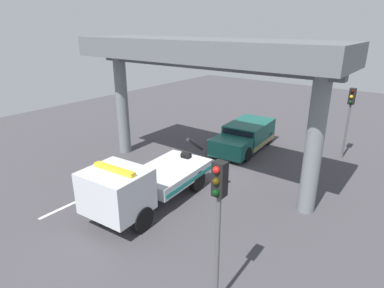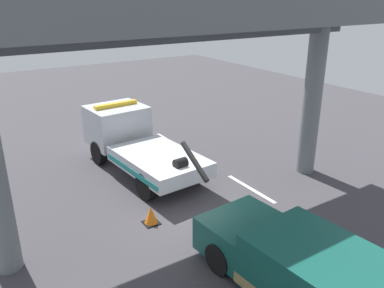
% 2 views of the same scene
% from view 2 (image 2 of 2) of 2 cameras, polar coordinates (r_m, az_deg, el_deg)
% --- Properties ---
extents(ground_plane, '(60.00, 40.00, 0.10)m').
position_cam_2_polar(ground_plane, '(13.50, -0.40, -9.52)').
color(ground_plane, '#423F44').
extents(lane_stripe_mid, '(2.60, 0.16, 0.01)m').
position_cam_2_polar(lane_stripe_mid, '(14.92, 8.48, -6.38)').
color(lane_stripe_mid, silver).
rests_on(lane_stripe_mid, ground).
extents(lane_stripe_east, '(2.60, 0.16, 0.01)m').
position_cam_2_polar(lane_stripe_east, '(19.41, -3.16, 0.41)').
color(lane_stripe_east, silver).
rests_on(lane_stripe_east, ground).
extents(tow_truck_white, '(7.32, 2.80, 2.46)m').
position_cam_2_polar(tow_truck_white, '(16.27, -8.46, 0.60)').
color(tow_truck_white, silver).
rests_on(tow_truck_white, ground).
extents(towed_van_green, '(5.34, 2.53, 1.58)m').
position_cam_2_polar(towed_van_green, '(9.95, 15.81, -17.15)').
color(towed_van_green, '#145147').
rests_on(towed_van_green, ground).
extents(overpass_structure, '(3.60, 13.27, 6.82)m').
position_cam_2_polar(overpass_structure, '(11.70, -0.58, 16.79)').
color(overpass_structure, slate).
rests_on(overpass_structure, ground).
extents(traffic_cone_orange, '(0.48, 0.48, 0.57)m').
position_cam_2_polar(traffic_cone_orange, '(12.63, -5.96, -10.27)').
color(traffic_cone_orange, orange).
rests_on(traffic_cone_orange, ground).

